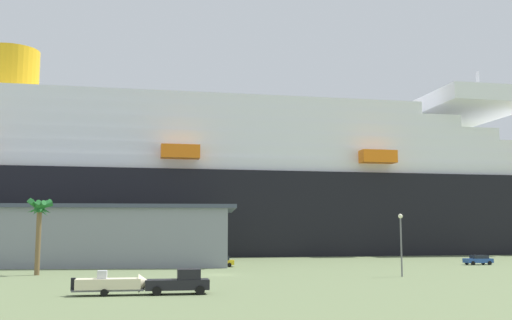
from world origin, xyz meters
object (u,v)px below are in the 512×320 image
(cruise_ship, at_px, (187,190))
(parked_car_yellow_taxi, at_px, (220,261))
(street_lamp, at_px, (401,235))
(pickup_truck, at_px, (180,282))
(small_boat_on_trailer, at_px, (116,284))
(palm_tree, at_px, (39,214))
(parked_car_blue_suv, at_px, (478,260))
(parked_car_white_van, at_px, (152,261))

(cruise_ship, bearing_deg, parked_car_yellow_taxi, -81.79)
(street_lamp, distance_m, parked_car_yellow_taxi, 30.77)
(cruise_ship, distance_m, pickup_truck, 87.57)
(pickup_truck, relative_size, street_lamp, 0.75)
(small_boat_on_trailer, xyz_separation_m, palm_tree, (-13.40, 24.51, 6.73))
(cruise_ship, distance_m, parked_car_blue_suv, 68.53)
(pickup_truck, relative_size, parked_car_white_van, 1.15)
(parked_car_white_van, bearing_deg, pickup_truck, -81.50)
(parked_car_white_van, relative_size, parked_car_blue_suv, 1.07)
(small_boat_on_trailer, xyz_separation_m, street_lamp, (31.81, 18.10, 4.05))
(cruise_ship, xyz_separation_m, small_boat_on_trailer, (-3.37, -86.89, -14.20))
(parked_car_yellow_taxi, height_order, parked_car_white_van, same)
(parked_car_white_van, bearing_deg, parked_car_yellow_taxi, -8.73)
(pickup_truck, xyz_separation_m, street_lamp, (26.24, 17.60, 3.97))
(cruise_ship, bearing_deg, palm_tree, -105.05)
(pickup_truck, distance_m, parked_car_white_van, 41.19)
(parked_car_yellow_taxi, bearing_deg, street_lamp, -44.84)
(cruise_ship, distance_m, street_lamp, 75.13)
(pickup_truck, height_order, parked_car_white_van, pickup_truck)
(cruise_ship, relative_size, parked_car_blue_suv, 63.59)
(parked_car_yellow_taxi, distance_m, parked_car_blue_suv, 42.52)
(parked_car_yellow_taxi, bearing_deg, parked_car_white_van, 171.27)
(cruise_ship, relative_size, street_lamp, 38.63)
(street_lamp, bearing_deg, pickup_truck, -146.15)
(parked_car_yellow_taxi, xyz_separation_m, parked_car_blue_suv, (42.48, 1.91, 0.00))
(small_boat_on_trailer, relative_size, parked_car_white_van, 1.55)
(parked_car_yellow_taxi, height_order, parked_car_blue_suv, same)
(cruise_ship, relative_size, palm_tree, 30.37)
(street_lamp, xyz_separation_m, parked_car_blue_suv, (20.87, 23.40, -4.18))
(parked_car_yellow_taxi, xyz_separation_m, parked_car_white_van, (-10.72, 1.65, 0.00))
(palm_tree, distance_m, parked_car_white_van, 22.20)
(parked_car_white_van, height_order, parked_car_blue_suv, same)
(parked_car_white_van, xyz_separation_m, parked_car_blue_suv, (53.20, 0.26, -0.00))
(palm_tree, relative_size, parked_car_yellow_taxi, 2.16)
(palm_tree, bearing_deg, parked_car_white_van, 52.41)
(small_boat_on_trailer, distance_m, parked_car_yellow_taxi, 40.88)
(small_boat_on_trailer, bearing_deg, palm_tree, 118.67)
(palm_tree, xyz_separation_m, parked_car_yellow_taxi, (23.59, 15.08, -6.86))
(street_lamp, height_order, parked_car_yellow_taxi, street_lamp)
(small_boat_on_trailer, bearing_deg, parked_car_yellow_taxi, 75.56)
(cruise_ship, xyz_separation_m, parked_car_blue_suv, (49.31, -45.39, -14.33))
(cruise_ship, distance_m, small_boat_on_trailer, 88.10)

